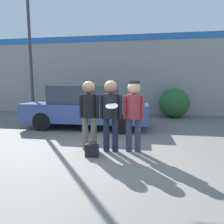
% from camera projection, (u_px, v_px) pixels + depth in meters
% --- Properties ---
extents(ground_plane, '(56.00, 56.00, 0.00)m').
position_uv_depth(ground_plane, '(100.00, 153.00, 4.84)').
color(ground_plane, '#66635E').
extents(storefront_building, '(24.00, 0.22, 4.29)m').
position_uv_depth(storefront_building, '(125.00, 75.00, 11.05)').
color(storefront_building, gray).
rests_on(storefront_building, ground).
extents(person_left, '(0.49, 0.32, 1.72)m').
position_uv_depth(person_left, '(89.00, 110.00, 4.92)').
color(person_left, '#665B4C').
rests_on(person_left, ground).
extents(person_middle_with_frisbee, '(0.54, 0.59, 1.73)m').
position_uv_depth(person_middle_with_frisbee, '(111.00, 109.00, 4.80)').
color(person_middle_with_frisbee, '#1E2338').
rests_on(person_middle_with_frisbee, ground).
extents(person_right, '(0.51, 0.34, 1.72)m').
position_uv_depth(person_right, '(134.00, 110.00, 4.79)').
color(person_right, '#2D3347').
rests_on(person_right, ground).
extents(parked_car_near, '(4.58, 1.96, 1.60)m').
position_uv_depth(parked_car_near, '(87.00, 107.00, 7.67)').
color(parked_car_near, '#334784').
rests_on(parked_car_near, ground).
extents(street_lamp, '(1.37, 0.35, 6.00)m').
position_uv_depth(street_lamp, '(35.00, 35.00, 8.32)').
color(street_lamp, '#38383D').
rests_on(street_lamp, ground).
extents(shrub, '(1.47, 1.47, 1.47)m').
position_uv_depth(shrub, '(174.00, 103.00, 9.95)').
color(shrub, '#285B2D').
rests_on(shrub, ground).
extents(handbag, '(0.30, 0.23, 0.33)m').
position_uv_depth(handbag, '(92.00, 150.00, 4.55)').
color(handbag, black).
rests_on(handbag, ground).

